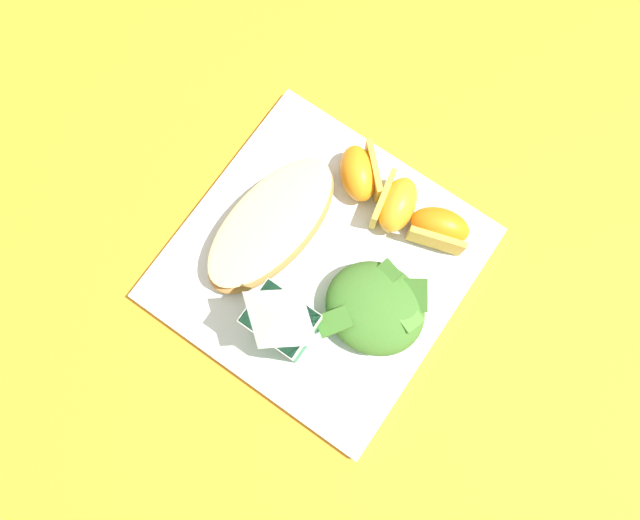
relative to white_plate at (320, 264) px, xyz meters
name	(u,v)px	position (x,y,z in m)	size (l,w,h in m)	color
ground	(320,265)	(0.00, 0.00, -0.01)	(3.00, 3.00, 0.00)	orange
white_plate	(320,264)	(0.00, 0.00, 0.00)	(0.28, 0.28, 0.02)	silver
cheesy_pizza_bread	(269,229)	(0.06, 0.00, 0.03)	(0.10, 0.18, 0.04)	#B77F42
green_salad_pile	(375,308)	(-0.07, 0.01, 0.03)	(0.10, 0.10, 0.04)	#3D7028
milk_carton	(282,322)	(-0.01, 0.08, 0.07)	(0.06, 0.05, 0.11)	#2D8451
orange_wedge_front	(439,228)	(-0.08, -0.09, 0.03)	(0.07, 0.05, 0.04)	orange
orange_wedge_middle	(396,204)	(-0.03, -0.09, 0.03)	(0.05, 0.07, 0.04)	orange
orange_wedge_rear	(360,173)	(0.02, -0.10, 0.03)	(0.07, 0.07, 0.04)	orange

